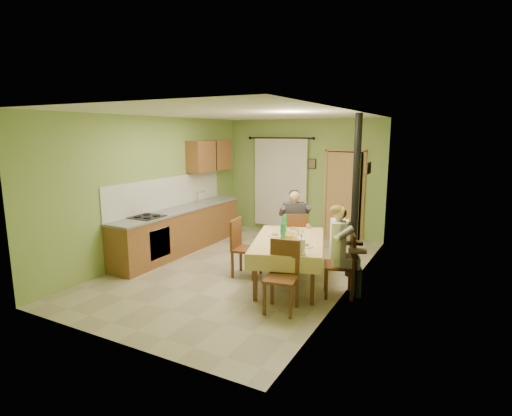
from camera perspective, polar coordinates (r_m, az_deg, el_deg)
The scene contains 17 objects.
floor at distance 7.49m, azimuth -2.07°, elevation -8.64°, with size 4.00×6.00×0.01m, color tan.
room_shell at distance 7.09m, azimuth -2.17°, elevation 5.37°, with size 4.04×6.04×2.82m.
kitchen_run at distance 8.60m, azimuth -10.66°, elevation -2.91°, with size 0.64×3.64×1.56m.
upper_cabinets at distance 9.49m, azimuth -6.58°, elevation 7.44°, with size 0.35×1.40×0.70m, color brown.
curtain at distance 9.97m, azimuth 3.49°, elevation 3.68°, with size 1.70×0.07×2.22m.
doorway at distance 9.49m, azimuth 12.37°, elevation 1.81°, with size 0.96×0.22×2.15m.
dining_table at distance 6.69m, azimuth 4.66°, elevation -7.61°, with size 1.64×2.11×0.76m.
tableware at distance 6.46m, azimuth 4.77°, elevation -4.16°, with size 0.96×1.48×0.33m.
chair_far at distance 7.73m, azimuth 5.44°, elevation -5.78°, with size 0.61×0.61×1.01m.
chair_near at distance 5.73m, azimuth 3.63°, elevation -11.77°, with size 0.50×0.50×0.99m.
chair_right at distance 6.36m, azimuth 11.84°, elevation -9.65°, with size 0.56×0.56×1.00m.
chair_left at distance 7.05m, azimuth -1.46°, elevation -7.37°, with size 0.50×0.50×1.01m.
man_far at distance 7.60m, azimuth 5.50°, elevation -1.49°, with size 0.65×0.63×1.39m.
man_right at distance 6.18m, azimuth 11.91°, elevation -4.53°, with size 0.58×0.65×1.39m.
stove_flue at distance 7.06m, azimuth 13.87°, elevation -1.50°, with size 0.24×0.24×2.80m.
picture_back at distance 9.69m, azimuth 8.03°, elevation 6.28°, with size 0.19×0.03×0.23m, color black.
picture_right at distance 7.50m, azimuth 15.81°, elevation 5.49°, with size 0.03×0.31×0.21m, color brown.
Camera 1 is at (3.55, -6.11, 2.48)m, focal length 28.00 mm.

